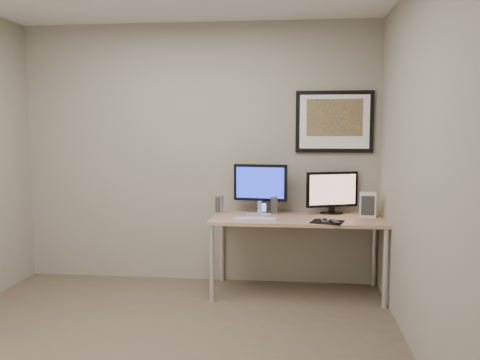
# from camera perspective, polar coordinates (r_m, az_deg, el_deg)

# --- Properties ---
(floor) EXTENTS (3.60, 3.60, 0.00)m
(floor) POSITION_cam_1_polar(r_m,az_deg,el_deg) (3.83, -9.56, -18.28)
(floor) COLOR brown
(floor) RESTS_ON ground
(room) EXTENTS (3.60, 3.60, 3.60)m
(room) POSITION_cam_1_polar(r_m,az_deg,el_deg) (3.93, -8.19, 7.01)
(room) COLOR white
(room) RESTS_ON ground
(desk) EXTENTS (1.60, 0.70, 0.73)m
(desk) POSITION_cam_1_polar(r_m,az_deg,el_deg) (4.79, 6.44, -4.94)
(desk) COLOR #9D6E4C
(desk) RESTS_ON floor
(framed_art) EXTENTS (0.75, 0.04, 0.60)m
(framed_art) POSITION_cam_1_polar(r_m,az_deg,el_deg) (5.05, 10.55, 6.47)
(framed_art) COLOR black
(framed_art) RESTS_ON room
(monitor_large) EXTENTS (0.53, 0.20, 0.48)m
(monitor_large) POSITION_cam_1_polar(r_m,az_deg,el_deg) (4.94, 2.30, -0.69)
(monitor_large) COLOR #BABAC0
(monitor_large) RESTS_ON desk
(monitor_tv) EXTENTS (0.50, 0.20, 0.41)m
(monitor_tv) POSITION_cam_1_polar(r_m,az_deg,el_deg) (4.98, 10.30, -1.27)
(monitor_tv) COLOR black
(monitor_tv) RESTS_ON desk
(speaker_left) EXTENTS (0.09, 0.09, 0.18)m
(speaker_left) POSITION_cam_1_polar(r_m,az_deg,el_deg) (4.96, -2.30, -2.74)
(speaker_left) COLOR #BABAC0
(speaker_left) RESTS_ON desk
(speaker_right) EXTENTS (0.07, 0.07, 0.18)m
(speaker_right) POSITION_cam_1_polar(r_m,az_deg,el_deg) (4.92, 3.86, -2.83)
(speaker_right) COLOR #BABAC0
(speaker_right) RESTS_ON desk
(phone_dock) EXTENTS (0.06, 0.06, 0.12)m
(phone_dock) POSITION_cam_1_polar(r_m,az_deg,el_deg) (4.90, 2.68, -3.17)
(phone_dock) COLOR black
(phone_dock) RESTS_ON desk
(keyboard) EXTENTS (0.40, 0.12, 0.01)m
(keyboard) POSITION_cam_1_polar(r_m,az_deg,el_deg) (4.64, 1.75, -4.35)
(keyboard) COLOR silver
(keyboard) RESTS_ON desk
(mousepad) EXTENTS (0.33, 0.31, 0.00)m
(mousepad) POSITION_cam_1_polar(r_m,az_deg,el_deg) (4.58, 9.77, -4.65)
(mousepad) COLOR black
(mousepad) RESTS_ON desk
(mouse) EXTENTS (0.06, 0.10, 0.03)m
(mouse) POSITION_cam_1_polar(r_m,az_deg,el_deg) (4.58, 9.51, -4.41)
(mouse) COLOR black
(mouse) RESTS_ON mousepad
(remote) EXTENTS (0.08, 0.18, 0.02)m
(remote) POSITION_cam_1_polar(r_m,az_deg,el_deg) (4.54, 10.56, -4.62)
(remote) COLOR black
(remote) RESTS_ON desk
(fan_unit) EXTENTS (0.16, 0.13, 0.23)m
(fan_unit) POSITION_cam_1_polar(r_m,az_deg,el_deg) (4.90, 14.15, -2.70)
(fan_unit) COLOR silver
(fan_unit) RESTS_ON desk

